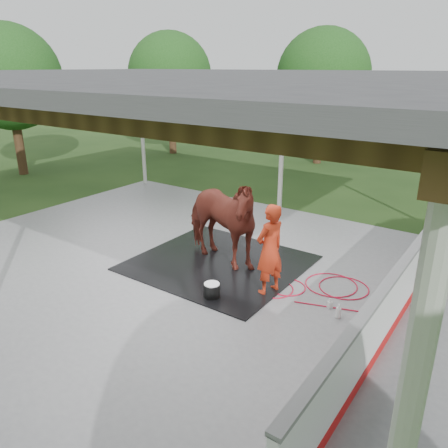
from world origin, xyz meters
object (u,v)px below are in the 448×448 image
Objects in this scene: handler at (270,250)px; wash_bucket at (212,290)px; dasher_board at (393,303)px; horse at (218,220)px.

wash_bucket is (-0.77, -0.81, -0.75)m from handler.
dasher_board is 4.45× the size of handler.
horse reaches higher than dasher_board.
wash_bucket is at bearing -165.95° from dasher_board.
handler is 1.34m from wash_bucket.
dasher_board is 3.35× the size of horse.
dasher_board is at bearing -86.10° from horse.
dasher_board is 3.94m from horse.
horse is 1.77m from wash_bucket.
wash_bucket is at bearing -136.98° from horse.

